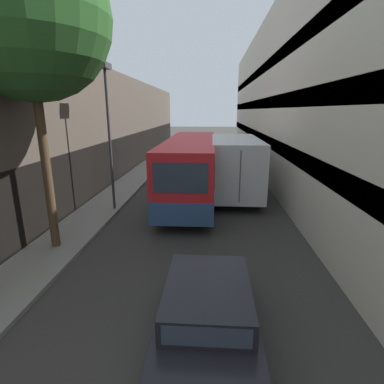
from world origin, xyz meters
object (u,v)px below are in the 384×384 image
Objects in this scene: bus at (191,167)px; box_truck at (234,163)px; car_hatchback at (207,315)px; street_lamp at (108,110)px; street_tree_left at (27,16)px.

box_truck is at bearing 30.85° from bus.
street_lamp reaches higher than car_hatchback.
street_lamp is 4.83m from street_tree_left.
street_tree_left reaches higher than car_hatchback.
street_tree_left is (-4.14, -6.57, 5.44)m from bus.
car_hatchback is 12.06m from box_truck.
street_tree_left is at bearing -122.17° from bus.
car_hatchback is 0.47× the size of box_truck.
street_tree_left is at bearing -99.97° from street_lamp.
bus is at bearing -149.15° from box_truck.
car_hatchback is at bearing -37.42° from street_tree_left.
street_tree_left reaches higher than street_lamp.
box_truck reaches higher than car_hatchback.
street_tree_left is (-6.47, -7.97, 5.44)m from box_truck.
car_hatchback is 0.67× the size of street_lamp.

